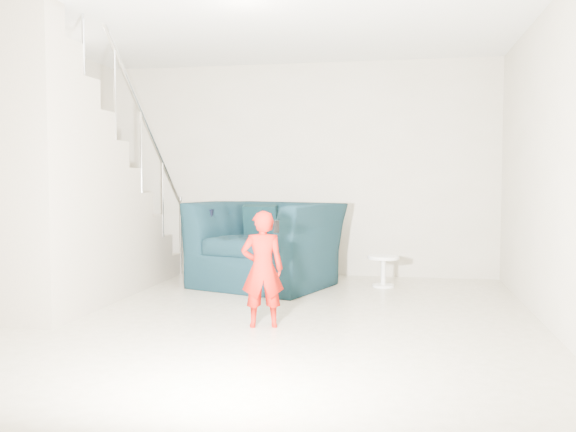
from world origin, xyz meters
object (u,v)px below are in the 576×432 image
object	(u,v)px
toddler	(262,269)
side_table	(383,266)
armchair	(266,244)
staircase	(63,208)

from	to	relation	value
toddler	side_table	bearing A→B (deg)	-129.68
armchair	toddler	xyz separation A→B (m)	(0.39, -1.92, 0.00)
armchair	staircase	xyz separation A→B (m)	(-1.78, -1.29, 0.47)
armchair	toddler	size ratio (longest dim) A/B	1.53
side_table	toddler	bearing A→B (deg)	-114.33
toddler	side_table	world-z (taller)	toddler
toddler	armchair	bearing A→B (deg)	-93.86
toddler	staircase	size ratio (longest dim) A/B	0.27
toddler	staircase	world-z (taller)	staircase
armchair	side_table	xyz separation A→B (m)	(1.33, 0.16, -0.24)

